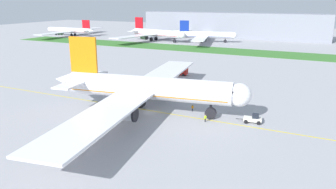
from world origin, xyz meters
TOP-DOWN VIEW (x-y plane):
  - ground_plane at (0.00, 0.00)m, footprint 600.00×600.00m
  - apron_taxi_line at (0.00, 1.11)m, footprint 280.00×0.36m
  - grass_median_strip at (0.00, 109.23)m, footprint 320.00×24.00m
  - airliner_foreground at (-1.29, -0.34)m, footprint 50.83×80.23m
  - pushback_tug at (24.52, 3.93)m, footprint 5.92×2.92m
  - ground_crew_wingwalker_port at (-9.78, -9.98)m, footprint 0.55×0.35m
  - ground_crew_marshaller_front at (14.56, -0.48)m, footprint 0.49×0.53m
  - ground_crew_wingwalker_starboard at (9.03, 5.27)m, footprint 0.47×0.51m
  - service_truck_fuel_bowser at (-11.18, 42.41)m, footprint 5.95×3.03m
  - parked_airliner_far_left at (-145.99, 133.83)m, footprint 44.25×71.62m
  - parked_airliner_far_centre at (-70.26, 133.57)m, footprint 47.16×75.90m
  - parked_airliner_far_right at (-37.99, 141.01)m, footprint 40.76×65.26m
  - terminal_building at (-30.48, 179.38)m, footprint 136.78×20.00m

SIDE VIEW (x-z plane):
  - ground_plane at x=0.00m, z-range 0.00..0.00m
  - apron_taxi_line at x=0.00m, z-range 0.00..0.01m
  - grass_median_strip at x=0.00m, z-range 0.00..0.10m
  - pushback_tug at x=24.52m, z-range -0.10..2.05m
  - ground_crew_wingwalker_port at x=-9.78m, z-range 0.17..1.79m
  - ground_crew_wingwalker_starboard at x=9.03m, z-range 0.18..1.90m
  - ground_crew_marshaller_front at x=14.56m, z-range 0.19..1.95m
  - service_truck_fuel_bowser at x=-11.18m, z-range 0.12..3.07m
  - parked_airliner_far_left at x=-145.99m, z-range -1.99..10.40m
  - parked_airliner_far_right at x=-37.99m, z-range -2.25..11.74m
  - parked_airliner_far_centre at x=-70.26m, z-range -2.46..12.85m
  - airliner_foreground at x=-1.29m, z-range -2.93..15.29m
  - terminal_building at x=-30.48m, z-range 0.00..18.00m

